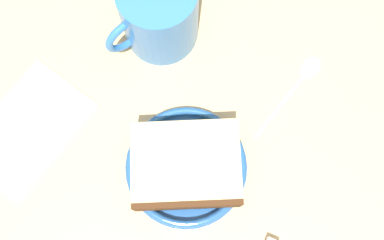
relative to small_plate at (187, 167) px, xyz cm
name	(u,v)px	position (x,y,z in cm)	size (l,w,h in cm)	color
ground_plane	(222,94)	(9.70, -2.15, -2.38)	(150.45, 150.45, 3.00)	tan
small_plate	(187,167)	(0.00, 0.00, 0.00)	(13.62, 13.62, 1.78)	#26599E
cake_slice	(187,166)	(-0.26, -0.07, 2.61)	(11.28, 13.01, 5.01)	#472814
tea_mug	(159,13)	(15.32, 6.33, 4.51)	(9.83, 9.30, 10.56)	#3372BF
teaspoon	(301,80)	(12.79, -10.90, -0.53)	(11.60, 6.79, 0.80)	silver
folded_napkin	(29,129)	(0.62, 18.58, -0.58)	(13.98, 9.18, 0.60)	white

